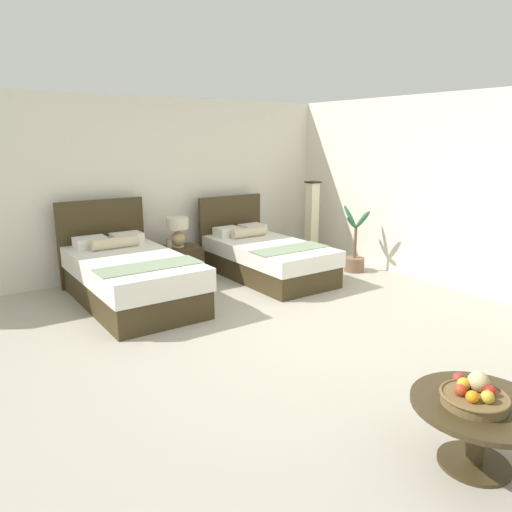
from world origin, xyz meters
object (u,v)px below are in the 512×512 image
object	(u,v)px
table_lamp	(178,229)
bed_near_window	(130,276)
coffee_table	(479,418)
potted_palm	(355,255)
loose_apple	(459,379)
bed_near_corner	(265,257)
floor_lamp_corner	(312,220)
fruit_bowl	(475,396)
nightstand	(180,262)
vase	(169,244)

from	to	relation	value
table_lamp	bed_near_window	bearing A→B (deg)	-146.00
coffee_table	potted_palm	world-z (taller)	potted_palm
table_lamp	coffee_table	world-z (taller)	table_lamp
loose_apple	table_lamp	bearing A→B (deg)	87.35
bed_near_corner	table_lamp	distance (m)	1.36
bed_near_corner	floor_lamp_corner	size ratio (longest dim) A/B	1.63
coffee_table	fruit_bowl	distance (m)	0.17
bed_near_corner	floor_lamp_corner	world-z (taller)	floor_lamp_corner
table_lamp	floor_lamp_corner	xyz separation A→B (m)	(2.49, -0.10, -0.09)
coffee_table	loose_apple	world-z (taller)	loose_apple
table_lamp	fruit_bowl	size ratio (longest dim) A/B	1.07
loose_apple	nightstand	bearing A→B (deg)	87.34
vase	floor_lamp_corner	bearing A→B (deg)	-0.83
coffee_table	floor_lamp_corner	size ratio (longest dim) A/B	0.65
table_lamp	vase	world-z (taller)	table_lamp
nightstand	vase	size ratio (longest dim) A/B	3.93
bed_near_window	floor_lamp_corner	bearing A→B (deg)	9.32
table_lamp	potted_palm	bearing A→B (deg)	-26.80
potted_palm	table_lamp	bearing A→B (deg)	153.20
nightstand	fruit_bowl	world-z (taller)	fruit_bowl
potted_palm	bed_near_window	bearing A→B (deg)	170.85
fruit_bowl	floor_lamp_corner	xyz separation A→B (m)	(2.85, 4.85, 0.15)
bed_near_window	nightstand	world-z (taller)	bed_near_window
nightstand	loose_apple	size ratio (longest dim) A/B	7.25
bed_near_corner	loose_apple	distance (m)	4.29
coffee_table	potted_palm	size ratio (longest dim) A/B	0.82
loose_apple	floor_lamp_corner	world-z (taller)	floor_lamp_corner
bed_near_window	vase	world-z (taller)	bed_near_window
bed_near_window	coffee_table	xyz separation A→B (m)	(0.68, -4.30, 0.00)
nightstand	floor_lamp_corner	xyz separation A→B (m)	(2.49, -0.08, 0.42)
coffee_table	potted_palm	xyz separation A→B (m)	(2.73, 3.75, -0.08)
bed_near_corner	potted_palm	size ratio (longest dim) A/B	2.07
vase	floor_lamp_corner	size ratio (longest dim) A/B	0.11
bed_near_window	vase	bearing A→B (deg)	36.67
bed_near_corner	fruit_bowl	bearing A→B (deg)	-108.82
bed_near_corner	coffee_table	xyz separation A→B (m)	(-1.41, -4.30, 0.04)
table_lamp	potted_palm	distance (m)	2.75
table_lamp	floor_lamp_corner	distance (m)	2.49
table_lamp	loose_apple	xyz separation A→B (m)	(-0.22, -4.75, -0.26)
nightstand	vase	world-z (taller)	vase
fruit_bowl	potted_palm	bearing A→B (deg)	53.35
bed_near_window	fruit_bowl	xyz separation A→B (m)	(0.63, -4.28, 0.16)
nightstand	fruit_bowl	distance (m)	4.95
coffee_table	floor_lamp_corner	bearing A→B (deg)	60.08
nightstand	floor_lamp_corner	size ratio (longest dim) A/B	0.44
bed_near_corner	floor_lamp_corner	xyz separation A→B (m)	(1.39, 0.56, 0.35)
potted_palm	loose_apple	bearing A→B (deg)	-126.73
coffee_table	floor_lamp_corner	world-z (taller)	floor_lamp_corner
floor_lamp_corner	fruit_bowl	bearing A→B (deg)	-120.46
bed_near_corner	vase	world-z (taller)	bed_near_corner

